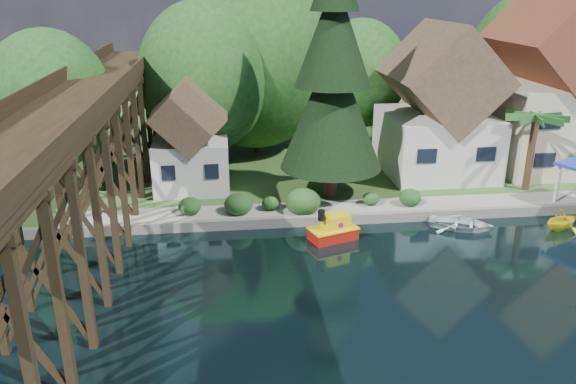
# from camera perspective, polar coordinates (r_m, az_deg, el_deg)

# --- Properties ---
(ground) EXTENTS (140.00, 140.00, 0.00)m
(ground) POSITION_cam_1_polar(r_m,az_deg,el_deg) (28.36, 12.27, -9.42)
(ground) COLOR black
(ground) RESTS_ON ground
(bank) EXTENTS (140.00, 52.00, 0.50)m
(bank) POSITION_cam_1_polar(r_m,az_deg,el_deg) (59.43, 1.96, 6.98)
(bank) COLOR #355221
(bank) RESTS_ON ground
(seawall) EXTENTS (60.00, 0.40, 0.62)m
(seawall) POSITION_cam_1_polar(r_m,az_deg,el_deg) (36.29, 14.36, -2.30)
(seawall) COLOR slate
(seawall) RESTS_ON ground
(promenade) EXTENTS (50.00, 2.60, 0.06)m
(promenade) POSITION_cam_1_polar(r_m,az_deg,el_deg) (38.06, 16.53, -1.09)
(promenade) COLOR gray
(promenade) RESTS_ON bank
(trestle_bridge) EXTENTS (4.12, 44.18, 9.30)m
(trestle_bridge) POSITION_cam_1_polar(r_m,az_deg,el_deg) (30.50, -20.25, 2.84)
(trestle_bridge) COLOR black
(trestle_bridge) RESTS_ON ground
(house_left) EXTENTS (7.64, 8.64, 11.02)m
(house_left) POSITION_cam_1_polar(r_m,az_deg,el_deg) (43.11, 14.99, 7.91)
(house_left) COLOR silver
(house_left) RESTS_ON bank
(house_center) EXTENTS (8.65, 9.18, 13.89)m
(house_center) POSITION_cam_1_polar(r_m,az_deg,el_deg) (47.34, 25.25, 9.31)
(house_center) COLOR beige
(house_center) RESTS_ON bank
(shed) EXTENTS (5.09, 5.40, 7.85)m
(shed) POSITION_cam_1_polar(r_m,az_deg,el_deg) (39.08, -9.85, 5.10)
(shed) COLOR silver
(shed) RESTS_ON bank
(bg_trees) EXTENTS (49.90, 13.30, 10.57)m
(bg_trees) POSITION_cam_1_polar(r_m,az_deg,el_deg) (45.97, 5.72, 11.93)
(bg_trees) COLOR #382314
(bg_trees) RESTS_ON bank
(shrubs) EXTENTS (15.76, 2.47, 1.70)m
(shrubs) POSITION_cam_1_polar(r_m,az_deg,el_deg) (35.05, 0.50, -0.82)
(shrubs) COLOR #1E4318
(shrubs) RESTS_ON bank
(conifer) EXTENTS (6.68, 6.68, 16.44)m
(conifer) POSITION_cam_1_polar(r_m,az_deg,el_deg) (36.09, 4.58, 11.54)
(conifer) COLOR #382314
(conifer) RESTS_ON bank
(palm_tree) EXTENTS (4.77, 4.77, 5.66)m
(palm_tree) POSITION_cam_1_polar(r_m,az_deg,el_deg) (41.15, 23.88, 6.74)
(palm_tree) COLOR #382314
(palm_tree) RESTS_ON bank
(tugboat) EXTENTS (3.09, 2.32, 1.99)m
(tugboat) POSITION_cam_1_polar(r_m,az_deg,el_deg) (32.53, 4.66, -3.82)
(tugboat) COLOR #AC130B
(tugboat) RESTS_ON ground
(boat_white_a) EXTENTS (4.61, 4.08, 0.79)m
(boat_white_a) POSITION_cam_1_polar(r_m,az_deg,el_deg) (35.51, 17.14, -2.93)
(boat_white_a) COLOR white
(boat_white_a) RESTS_ON ground
(boat_yellow) EXTENTS (3.21, 3.00, 1.37)m
(boat_yellow) POSITION_cam_1_polar(r_m,az_deg,el_deg) (37.58, 26.12, -2.40)
(boat_yellow) COLOR yellow
(boat_yellow) RESTS_ON ground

